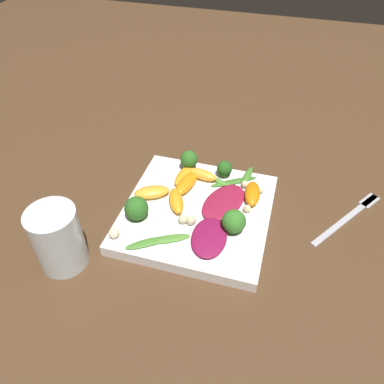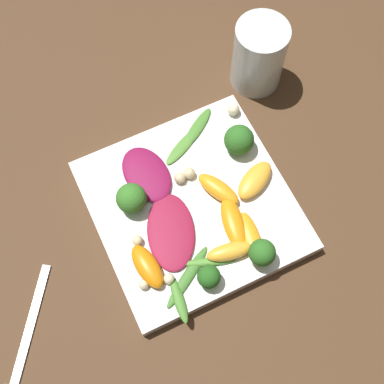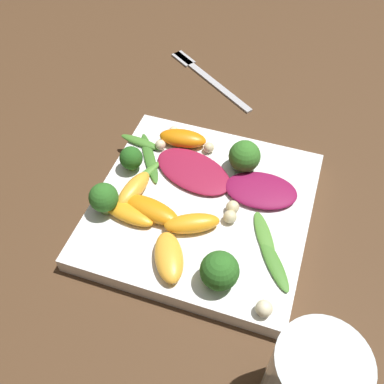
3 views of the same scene
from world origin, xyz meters
The scene contains 27 objects.
ground_plane centered at (0.00, 0.00, 0.00)m, with size 2.40×2.40×0.00m, color #4C331E.
plate centered at (0.00, 0.00, 0.01)m, with size 0.26×0.26×0.02m.
drinking_glass centered at (0.16, -0.18, 0.06)m, with size 0.08×0.08×0.11m.
fork centered at (-0.09, 0.28, 0.00)m, with size 0.17×0.13×0.01m.
radicchio_leaf_0 centered at (-0.03, 0.04, 0.03)m, with size 0.12×0.10×0.01m.
radicchio_leaf_1 centered at (0.07, 0.04, 0.03)m, with size 0.10×0.07×0.01m.
orange_segment_0 centered at (0.00, -0.04, 0.03)m, with size 0.07×0.05×0.02m.
orange_segment_1 centered at (-0.01, -0.09, 0.03)m, with size 0.06×0.07×0.02m.
orange_segment_2 centered at (-0.05, -0.04, 0.03)m, with size 0.08×0.04×0.02m.
orange_segment_3 centered at (-0.06, 0.09, 0.03)m, with size 0.07×0.04×0.02m.
orange_segment_4 centered at (-0.08, -0.05, 0.03)m, with size 0.07×0.04×0.02m.
orange_segment_5 centered at (-0.09, -0.01, 0.03)m, with size 0.03×0.07×0.02m.
broccoli_floret_0 centered at (-0.11, 0.03, 0.04)m, with size 0.03×0.03×0.03m.
broccoli_floret_1 centered at (0.03, 0.07, 0.04)m, with size 0.04×0.04×0.04m.
broccoli_floret_2 centered at (0.05, -0.10, 0.04)m, with size 0.04×0.04×0.04m.
broccoli_floret_3 centered at (-0.11, -0.05, 0.05)m, with size 0.04×0.04×0.04m.
arugula_sprig_0 centered at (0.10, -0.06, 0.02)m, with size 0.06×0.07×0.01m.
arugula_sprig_1 centered at (-0.11, 0.07, 0.03)m, with size 0.06×0.02×0.01m.
arugula_sprig_2 centered at (-0.09, 0.05, 0.02)m, with size 0.06×0.09×0.01m.
arugula_sprig_3 centered at (0.08, -0.03, 0.02)m, with size 0.05×0.07×0.00m.
arugula_sprig_4 centered at (-0.08, 0.02, 0.03)m, with size 0.04×0.07×0.01m.
macadamia_nut_0 centered at (-0.08, 0.11, 0.03)m, with size 0.01×0.01×0.01m.
macadamia_nut_1 centered at (0.04, -0.02, 0.03)m, with size 0.02×0.02×0.02m.
macadamia_nut_2 centered at (0.04, 0.00, 0.03)m, with size 0.02×0.02×0.02m.
macadamia_nut_3 centered at (-0.02, 0.09, 0.03)m, with size 0.01×0.01×0.01m.
macadamia_nut_4 centered at (-0.08, 0.07, 0.03)m, with size 0.01×0.01×0.01m.
macadamia_nut_5 centered at (0.10, -0.12, 0.03)m, with size 0.02×0.02×0.02m.
Camera 1 is at (0.47, 0.13, 0.51)m, focal length 35.00 mm.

